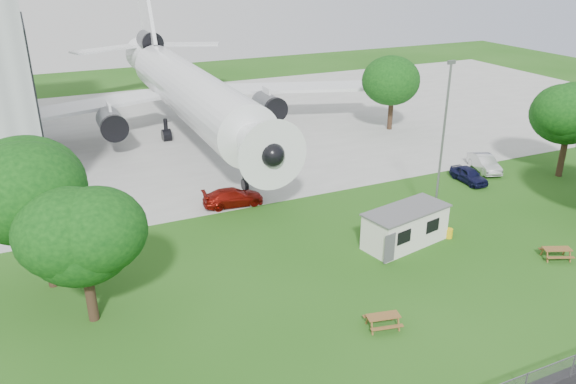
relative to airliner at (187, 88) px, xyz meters
name	(u,v)px	position (x,y,z in m)	size (l,w,h in m)	color
ground	(387,295)	(2.00, -35.86, -5.27)	(160.00, 160.00, 0.00)	#32651F
concrete_apron	(202,128)	(2.00, 2.14, -5.25)	(120.00, 46.00, 0.03)	#B7B7B2
airliner	(187,88)	(0.00, 0.00, 0.00)	(46.36, 47.73, 17.69)	white
site_cabin	(405,227)	(6.68, -30.97, -3.96)	(6.96, 3.89, 2.62)	silver
picnic_west	(382,327)	(0.02, -38.38, -5.27)	(1.80, 1.50, 0.76)	olive
picnic_east	(555,259)	(14.53, -36.86, -5.27)	(1.80, 1.50, 0.76)	olive
lamp_mast	(442,149)	(10.20, -29.66, 0.73)	(0.16, 0.16, 12.00)	slate
tree_west_big	(35,186)	(-15.80, -26.56, 1.22)	(8.80, 8.80, 10.90)	#382619
tree_west_small	(82,241)	(-14.00, -31.15, -0.41)	(6.51, 6.51, 8.13)	#382619
tree_east_back	(570,116)	(27.05, -26.06, 0.34)	(6.58, 6.58, 8.92)	#382619
tree_far_apron	(393,81)	(21.43, -7.31, 0.25)	(6.47, 6.47, 8.76)	#382619
car_ne_hatch	(469,175)	(18.53, -23.85, -4.61)	(1.56, 3.88, 1.32)	black
car_ne_sedan	(484,163)	(21.77, -22.22, -4.54)	(1.55, 4.45, 1.47)	silver
car_apron_van	(233,197)	(-1.96, -19.95, -4.57)	(1.96, 4.82, 1.40)	maroon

